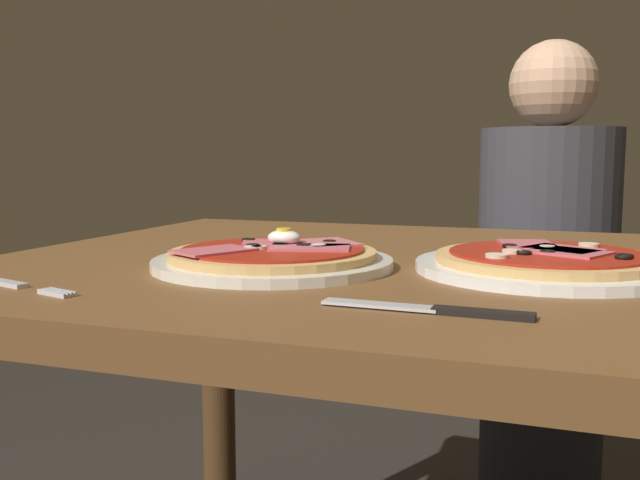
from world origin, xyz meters
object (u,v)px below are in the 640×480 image
pizza_across_left (548,263)px  knife (440,310)px  dining_table (377,351)px  diner_person (545,306)px  fork (18,285)px  pizza_foreground (273,258)px

pizza_across_left → knife: size_ratio=1.62×
dining_table → diner_person: size_ratio=0.88×
pizza_across_left → knife: 0.28m
dining_table → fork: size_ratio=6.64×
diner_person → fork: bearing=66.5°
pizza_foreground → pizza_across_left: 0.34m
pizza_foreground → dining_table: bearing=48.1°
pizza_foreground → pizza_across_left: bearing=13.4°
pizza_across_left → fork: (-0.53, -0.30, -0.01)m
diner_person → pizza_across_left: bearing=92.0°
fork → pizza_across_left: bearing=29.2°
dining_table → pizza_across_left: (0.22, -0.04, 0.14)m
pizza_foreground → knife: bearing=-37.4°
dining_table → fork: bearing=-132.6°
pizza_foreground → fork: (-0.20, -0.22, -0.01)m
pizza_across_left → diner_person: size_ratio=0.27×
fork → knife: (0.45, 0.03, 0.00)m
pizza_across_left → diner_person: bearing=92.0°
knife → diner_person: 1.14m
dining_table → pizza_across_left: pizza_across_left is taller
dining_table → pizza_foreground: size_ratio=3.41×
dining_table → diner_person: bearing=76.7°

